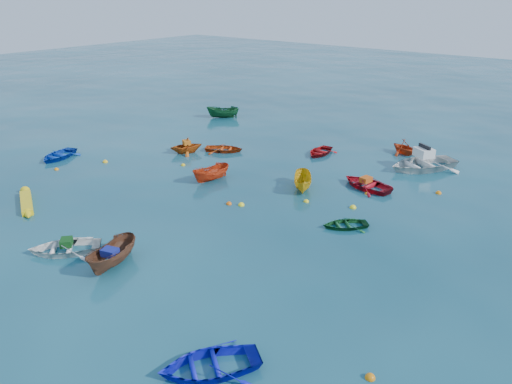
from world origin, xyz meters
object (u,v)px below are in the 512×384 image
Objects in this scene: dinghy_blue_sw at (59,158)px; dinghy_blue_se at (210,370)px; dinghy_white_near at (66,252)px; kayak_yellow at (27,205)px; motorboat_white at (422,169)px.

dinghy_blue_se is (24.11, -9.05, 0.00)m from dinghy_blue_sw.
dinghy_blue_se reaches higher than dinghy_blue_sw.
dinghy_white_near is 0.98× the size of dinghy_blue_se.
motorboat_white reaches higher than kayak_yellow.
motorboat_white reaches higher than dinghy_blue_se.
dinghy_white_near reaches higher than kayak_yellow.
dinghy_white_near is 0.83× the size of kayak_yellow.
dinghy_blue_se is 0.67× the size of motorboat_white.
dinghy_white_near is 0.66× the size of motorboat_white.
dinghy_white_near reaches higher than dinghy_blue_sw.
dinghy_blue_sw is 0.80× the size of kayak_yellow.
dinghy_white_near is 6.96m from kayak_yellow.
kayak_yellow is (-17.74, 3.14, 0.00)m from dinghy_blue_se.
motorboat_white is at bearing 130.50° from dinghy_blue_se.
dinghy_blue_se is at bearing -74.14° from kayak_yellow.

